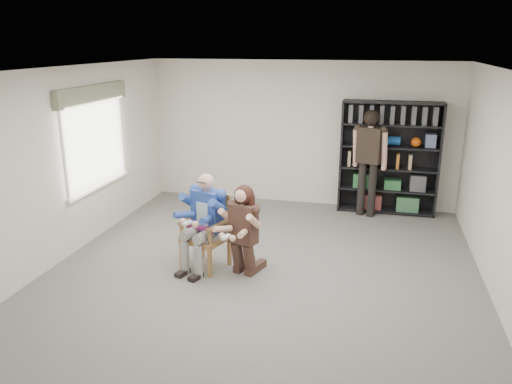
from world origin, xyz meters
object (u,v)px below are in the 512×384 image
(armchair, at_px, (205,232))
(standing_man, at_px, (368,165))
(bookshelf, at_px, (389,158))
(kneeling_woman, at_px, (242,232))
(seated_man, at_px, (205,221))

(armchair, relative_size, standing_man, 0.55)
(bookshelf, distance_m, standing_man, 0.48)
(kneeling_woman, xyz_separation_m, bookshelf, (1.96, 3.24, 0.41))
(seated_man, height_order, standing_man, standing_man)
(armchair, bearing_deg, kneeling_woman, 6.67)
(kneeling_woman, xyz_separation_m, standing_man, (1.59, 2.94, 0.33))
(armchair, bearing_deg, standing_man, 70.76)
(kneeling_woman, bearing_deg, seated_man, -173.33)
(seated_man, height_order, bookshelf, bookshelf)
(kneeling_woman, bearing_deg, bookshelf, 77.26)
(armchair, distance_m, bookshelf, 4.06)
(bookshelf, bearing_deg, standing_man, -140.33)
(seated_man, distance_m, kneeling_woman, 0.60)
(seated_man, distance_m, standing_man, 3.58)
(kneeling_woman, distance_m, standing_man, 3.36)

